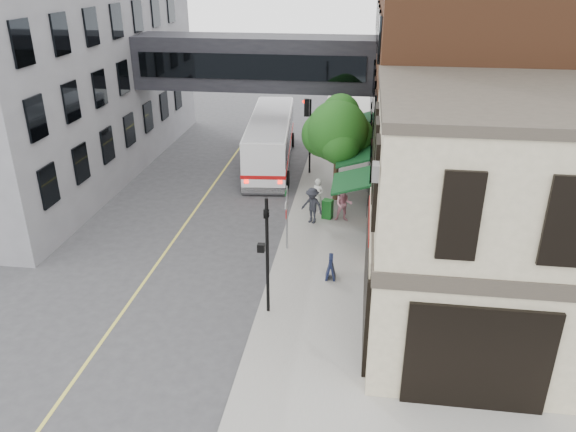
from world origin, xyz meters
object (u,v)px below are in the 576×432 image
(pedestrian_a, at_px, (318,195))
(pedestrian_b, at_px, (344,204))
(sandwich_board, at_px, (331,267))
(newspaper_box, at_px, (328,209))
(bus, at_px, (270,138))
(pedestrian_c, at_px, (312,206))

(pedestrian_a, relative_size, pedestrian_b, 1.00)
(pedestrian_a, relative_size, sandwich_board, 1.75)
(newspaper_box, bearing_deg, sandwich_board, -70.03)
(bus, distance_m, sandwich_board, 14.96)
(bus, relative_size, sandwich_board, 11.39)
(pedestrian_b, xyz_separation_m, newspaper_box, (-0.79, 0.20, -0.39))
(bus, bearing_deg, newspaper_box, -62.76)
(bus, relative_size, pedestrian_b, 6.53)
(newspaper_box, height_order, sandwich_board, sandwich_board)
(pedestrian_b, xyz_separation_m, pedestrian_c, (-1.51, -0.45, 0.03))
(pedestrian_c, relative_size, sandwich_board, 1.81)
(bus, relative_size, pedestrian_a, 6.51)
(bus, height_order, pedestrian_c, bus)
(sandwich_board, bearing_deg, pedestrian_a, 97.50)
(pedestrian_b, relative_size, sandwich_board, 1.74)
(sandwich_board, bearing_deg, pedestrian_c, 101.49)
(pedestrian_a, bearing_deg, pedestrian_c, -71.53)
(pedestrian_b, bearing_deg, newspaper_box, 161.53)
(bus, distance_m, pedestrian_c, 9.61)
(pedestrian_b, height_order, sandwich_board, pedestrian_b)
(pedestrian_b, relative_size, pedestrian_c, 0.97)
(pedestrian_a, xyz_separation_m, sandwich_board, (1.13, -6.61, -0.38))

